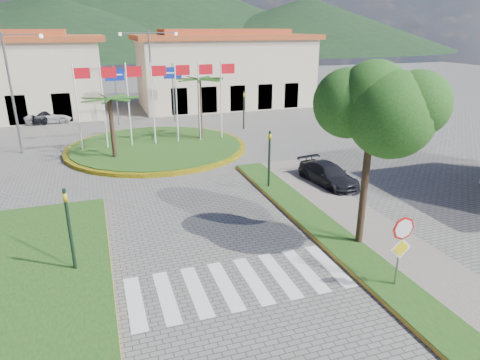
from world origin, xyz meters
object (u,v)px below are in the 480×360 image
object	(u,v)px
white_van	(49,117)
car_dark_a	(53,115)
deciduous_tree	(372,117)
stop_sign	(401,241)
car_side_right	(328,175)
roundabout_island	(157,147)
car_dark_b	(171,105)

from	to	relation	value
white_van	car_dark_a	size ratio (longest dim) A/B	1.05
deciduous_tree	white_van	world-z (taller)	deciduous_tree
stop_sign	car_side_right	distance (m)	10.06
roundabout_island	car_dark_a	size ratio (longest dim) A/B	3.23
white_van	deciduous_tree	bearing A→B (deg)	-156.56
roundabout_island	car_dark_b	distance (m)	14.68
car_dark_b	car_side_right	distance (m)	25.09
deciduous_tree	white_van	size ratio (longest dim) A/B	1.65
deciduous_tree	white_van	distance (m)	32.39
car_side_right	car_dark_b	bearing A→B (deg)	92.72
roundabout_island	deciduous_tree	distance (m)	18.55
car_dark_b	car_side_right	xyz separation A→B (m)	(4.27, -24.73, -0.01)
deciduous_tree	car_side_right	xyz separation A→B (m)	(2.33, 6.51, -4.57)
car_dark_a	roundabout_island	bearing A→B (deg)	-168.85
stop_sign	deciduous_tree	size ratio (longest dim) A/B	0.39
car_dark_b	car_dark_a	bearing A→B (deg)	85.15
roundabout_island	deciduous_tree	bearing A→B (deg)	-72.09
roundabout_island	white_van	distance (m)	14.49
car_dark_b	car_side_right	size ratio (longest dim) A/B	0.89
roundabout_island	car_side_right	world-z (taller)	roundabout_island
roundabout_island	white_van	xyz separation A→B (m)	(-7.91, 12.13, 0.40)
car_dark_a	deciduous_tree	bearing A→B (deg)	-176.52
white_van	car_dark_a	xyz separation A→B (m)	(0.36, 0.08, 0.10)
car_dark_a	stop_sign	bearing A→B (deg)	-179.48
stop_sign	car_dark_a	bearing A→B (deg)	111.11
deciduous_tree	car_dark_b	bearing A→B (deg)	93.54
roundabout_island	car_dark_a	world-z (taller)	roundabout_island
deciduous_tree	white_van	bearing A→B (deg)	114.71
car_side_right	car_dark_a	bearing A→B (deg)	117.06
roundabout_island	deciduous_tree	size ratio (longest dim) A/B	1.87
deciduous_tree	stop_sign	bearing A→B (deg)	-101.18
stop_sign	white_van	world-z (taller)	stop_sign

